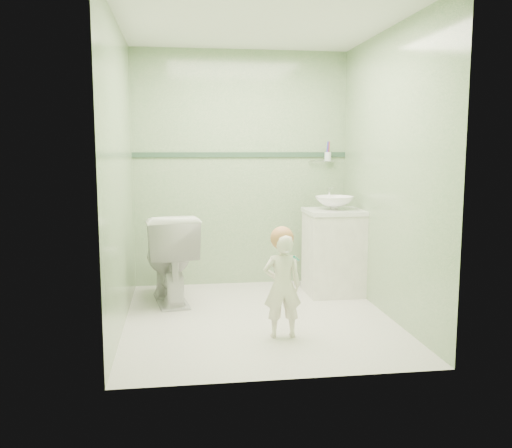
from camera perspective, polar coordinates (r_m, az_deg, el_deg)
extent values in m
plane|color=beige|center=(4.73, 0.26, -9.66)|extent=(2.50, 2.50, 0.00)
cube|color=#80AA78|center=(5.75, -1.54, 5.64)|extent=(2.20, 0.04, 2.40)
cube|color=#80AA78|center=(3.28, 3.43, 3.96)|extent=(2.20, 0.04, 2.40)
cube|color=#80AA78|center=(4.49, -13.81, 4.79)|extent=(0.04, 2.50, 2.40)
cube|color=#80AA78|center=(4.80, 13.43, 4.98)|extent=(0.04, 2.50, 2.40)
plane|color=white|center=(4.61, 0.28, 20.09)|extent=(2.50, 2.50, 0.00)
cube|color=#304F3B|center=(5.74, -1.54, 7.13)|extent=(2.20, 0.02, 0.05)
cube|color=silver|center=(5.47, 7.94, -3.00)|extent=(0.52, 0.50, 0.80)
cube|color=white|center=(5.41, 8.02, 1.27)|extent=(0.54, 0.52, 0.04)
imported|color=white|center=(5.40, 8.04, 2.16)|extent=(0.37, 0.37, 0.13)
cylinder|color=silver|center=(5.59, 7.48, 2.93)|extent=(0.03, 0.03, 0.18)
cylinder|color=silver|center=(5.53, 7.64, 3.72)|extent=(0.02, 0.12, 0.02)
cylinder|color=silver|center=(5.86, 6.75, 6.41)|extent=(0.26, 0.02, 0.02)
cylinder|color=silver|center=(5.85, 7.38, 6.88)|extent=(0.07, 0.07, 0.09)
cylinder|color=red|center=(5.86, 7.49, 7.57)|extent=(0.01, 0.01, 0.17)
cylinder|color=purple|center=(5.84, 7.39, 7.57)|extent=(0.01, 0.01, 0.17)
cylinder|color=#3C42E3|center=(5.84, 7.30, 7.57)|extent=(0.01, 0.01, 0.17)
imported|color=white|center=(5.19, -8.88, -3.44)|extent=(0.58, 0.88, 0.83)
imported|color=white|center=(4.19, 2.72, -6.36)|extent=(0.29, 0.20, 0.79)
sphere|color=#C37F4C|center=(4.14, 2.68, -1.44)|extent=(0.18, 0.18, 0.18)
cylinder|color=#188675|center=(4.03, 4.16, -3.53)|extent=(0.08, 0.13, 0.06)
cube|color=white|center=(4.06, 3.20, -2.86)|extent=(0.03, 0.03, 0.02)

